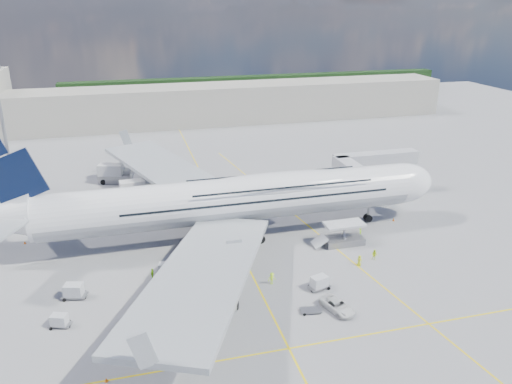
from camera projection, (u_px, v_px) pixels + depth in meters
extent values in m
plane|color=gray|center=(247.00, 265.00, 75.35)|extent=(300.00, 300.00, 0.00)
cube|color=yellow|center=(247.00, 265.00, 75.35)|extent=(0.25, 220.00, 0.01)
cube|color=yellow|center=(289.00, 348.00, 57.31)|extent=(120.00, 0.25, 0.01)
cube|color=yellow|center=(311.00, 228.00, 87.72)|extent=(14.16, 99.06, 0.01)
cylinder|color=white|center=(232.00, 200.00, 81.93)|extent=(62.00, 7.20, 7.20)
cylinder|color=#9EA0A5|center=(232.00, 200.00, 81.98)|extent=(60.76, 7.13, 7.13)
ellipsoid|color=white|center=(279.00, 184.00, 83.13)|extent=(36.00, 6.84, 3.76)
ellipsoid|color=white|center=(401.00, 183.00, 89.35)|extent=(11.52, 7.20, 7.20)
ellipsoid|color=black|center=(418.00, 178.00, 89.91)|extent=(3.84, 4.16, 1.44)
cube|color=black|center=(0.00, 159.00, 70.45)|extent=(11.02, 0.46, 14.61)
cube|color=#999EA3|center=(171.00, 173.00, 98.48)|extent=(25.49, 39.15, 3.35)
cube|color=#999EA3|center=(204.00, 272.00, 62.40)|extent=(25.49, 39.15, 3.35)
cylinder|color=#B7BABF|center=(203.00, 195.00, 93.78)|extent=(5.20, 3.50, 3.50)
cylinder|color=#B7BABF|center=(173.00, 179.00, 102.17)|extent=(5.20, 3.50, 3.50)
cylinder|color=#B7BABF|center=(231.00, 256.00, 71.23)|extent=(5.20, 3.50, 3.50)
cylinder|color=#B7BABF|center=(213.00, 301.00, 60.68)|extent=(5.20, 3.50, 3.50)
cylinder|color=gray|center=(369.00, 210.00, 89.57)|extent=(0.44, 0.44, 3.80)
cylinder|color=black|center=(368.00, 218.00, 90.13)|extent=(1.30, 0.90, 1.30)
cylinder|color=gray|center=(233.00, 225.00, 83.58)|extent=(0.56, 0.56, 3.80)
cylinder|color=black|center=(229.00, 225.00, 86.99)|extent=(1.50, 0.90, 1.50)
cube|color=#B7B7BC|center=(350.00, 169.00, 95.57)|extent=(3.00, 10.00, 2.60)
cube|color=#B7B7BC|center=(376.00, 159.00, 101.99)|extent=(18.00, 3.00, 2.60)
cylinder|color=gray|center=(352.00, 181.00, 100.03)|extent=(0.80, 0.80, 7.10)
cylinder|color=black|center=(351.00, 195.00, 101.14)|extent=(0.90, 0.80, 0.90)
cylinder|color=gray|center=(409.00, 172.00, 105.18)|extent=(1.00, 1.00, 7.10)
cube|color=gray|center=(407.00, 186.00, 106.32)|extent=(2.00, 2.00, 0.80)
cylinder|color=#B7B7BC|center=(359.00, 176.00, 92.14)|extent=(3.60, 3.60, 2.80)
cube|color=silver|center=(344.00, 224.00, 80.78)|extent=(6.50, 3.20, 0.35)
cube|color=gray|center=(343.00, 241.00, 81.84)|extent=(6.50, 3.20, 1.10)
cube|color=gray|center=(344.00, 232.00, 81.30)|extent=(0.22, 1.99, 3.00)
cylinder|color=black|center=(331.00, 247.00, 80.21)|extent=(0.70, 0.30, 0.70)
cube|color=silver|center=(319.00, 241.00, 80.67)|extent=(2.16, 2.60, 1.60)
cylinder|color=gray|center=(4.00, 131.00, 101.87)|extent=(0.70, 0.70, 25.00)
cube|color=#B2AD9E|center=(175.00, 106.00, 158.88)|extent=(180.00, 16.00, 12.00)
cube|color=#193814|center=(259.00, 85.00, 209.77)|extent=(160.00, 6.00, 8.00)
cube|color=gray|center=(60.00, 324.00, 61.09)|extent=(2.90, 2.18, 0.16)
cylinder|color=black|center=(51.00, 329.00, 60.42)|extent=(0.38, 0.16, 0.38)
cylinder|color=black|center=(69.00, 321.00, 61.85)|extent=(0.38, 0.16, 0.38)
cube|color=silver|center=(59.00, 320.00, 60.85)|extent=(2.22, 1.86, 1.29)
cube|color=gray|center=(152.00, 308.00, 64.21)|extent=(3.53, 2.31, 0.20)
cylinder|color=black|center=(142.00, 313.00, 63.36)|extent=(0.48, 0.20, 0.48)
cylinder|color=black|center=(162.00, 305.00, 65.16)|extent=(0.48, 0.20, 0.48)
cube|color=silver|center=(151.00, 302.00, 63.90)|extent=(2.65, 2.04, 1.63)
cube|color=gray|center=(166.00, 272.00, 72.82)|extent=(3.02, 2.01, 0.17)
cylinder|color=black|center=(159.00, 276.00, 72.09)|extent=(0.41, 0.17, 0.41)
cylinder|color=black|center=(174.00, 270.00, 73.63)|extent=(0.41, 0.17, 0.41)
cube|color=silver|center=(166.00, 268.00, 72.55)|extent=(2.27, 1.77, 1.39)
cube|color=gray|center=(75.00, 295.00, 66.96)|extent=(3.57, 2.54, 0.19)
cylinder|color=black|center=(64.00, 300.00, 66.12)|extent=(0.47, 0.19, 0.47)
cylinder|color=black|center=(85.00, 292.00, 67.90)|extent=(0.47, 0.19, 0.47)
cube|color=silver|center=(74.00, 290.00, 66.65)|extent=(2.72, 2.20, 1.61)
cube|color=gray|center=(311.00, 310.00, 63.87)|extent=(2.86, 1.86, 0.16)
cylinder|color=black|center=(304.00, 314.00, 63.18)|extent=(0.39, 0.16, 0.39)
cylinder|color=black|center=(317.00, 307.00, 64.65)|extent=(0.39, 0.16, 0.39)
cube|color=gray|center=(319.00, 287.00, 69.06)|extent=(3.34, 2.37, 0.18)
cylinder|color=black|center=(312.00, 291.00, 68.28)|extent=(0.44, 0.18, 0.44)
cylinder|color=black|center=(325.00, 284.00, 69.94)|extent=(0.44, 0.18, 0.44)
cube|color=silver|center=(319.00, 281.00, 68.77)|extent=(2.54, 2.06, 1.51)
cube|color=silver|center=(235.00, 276.00, 70.86)|extent=(3.09, 1.79, 1.35)
cube|color=black|center=(234.00, 271.00, 70.56)|extent=(1.22, 1.40, 0.52)
cylinder|color=black|center=(228.00, 282.00, 70.23)|extent=(0.67, 0.26, 0.67)
cylinder|color=black|center=(241.00, 276.00, 71.77)|extent=(0.67, 0.26, 0.67)
cube|color=gray|center=(137.00, 195.00, 99.89)|extent=(6.80, 3.14, 2.02)
cube|color=silver|center=(132.00, 186.00, 99.03)|extent=(5.10, 3.05, 2.22)
cube|color=silver|center=(149.00, 189.00, 100.17)|extent=(2.07, 2.51, 1.62)
cube|color=black|center=(153.00, 188.00, 100.27)|extent=(0.38, 2.02, 0.91)
cylinder|color=black|center=(149.00, 198.00, 99.54)|extent=(1.11, 0.35, 1.11)
cylinder|color=black|center=(126.00, 196.00, 100.57)|extent=(1.11, 0.35, 1.11)
cube|color=orange|center=(133.00, 189.00, 99.29)|extent=(5.16, 3.11, 0.51)
cube|color=gray|center=(116.00, 178.00, 108.91)|extent=(7.49, 4.58, 2.16)
cube|color=silver|center=(111.00, 170.00, 107.99)|extent=(5.77, 4.13, 2.38)
cube|color=silver|center=(128.00, 173.00, 109.20)|extent=(2.60, 2.96, 1.73)
cube|color=black|center=(131.00, 172.00, 109.31)|extent=(0.80, 2.11, 0.97)
cylinder|color=black|center=(127.00, 181.00, 108.53)|extent=(1.19, 0.38, 1.19)
cylinder|color=black|center=(105.00, 179.00, 109.63)|extent=(1.19, 0.38, 1.19)
imported|color=silver|center=(337.00, 306.00, 64.08)|extent=(3.92, 5.69, 1.44)
imported|color=#A1F019|center=(360.00, 233.00, 83.99)|extent=(0.70, 0.69, 1.62)
imported|color=#DBFF1A|center=(374.00, 255.00, 76.53)|extent=(1.08, 1.07, 1.76)
imported|color=#92DE17|center=(152.00, 274.00, 71.38)|extent=(0.76, 1.07, 1.68)
imported|color=#CEDD17|center=(359.00, 261.00, 74.89)|extent=(0.96, 0.99, 1.71)
imported|color=#B6F119|center=(272.00, 278.00, 70.03)|extent=(1.26, 0.85, 1.81)
cone|color=orange|center=(394.00, 219.00, 90.36)|extent=(0.44, 0.44, 0.57)
cube|color=orange|center=(393.00, 221.00, 90.46)|extent=(0.38, 0.38, 0.03)
cone|color=orange|center=(161.00, 224.00, 88.66)|extent=(0.46, 0.46, 0.59)
cube|color=orange|center=(161.00, 225.00, 88.76)|extent=(0.40, 0.40, 0.03)
cone|color=orange|center=(161.00, 181.00, 109.57)|extent=(0.48, 0.48, 0.61)
cube|color=orange|center=(161.00, 182.00, 109.67)|extent=(0.41, 0.41, 0.03)
cone|color=orange|center=(153.00, 312.00, 63.56)|extent=(0.43, 0.43, 0.54)
cube|color=orange|center=(153.00, 314.00, 63.65)|extent=(0.37, 0.37, 0.03)
cone|color=orange|center=(106.00, 380.00, 52.24)|extent=(0.38, 0.38, 0.48)
cube|color=orange|center=(106.00, 382.00, 52.33)|extent=(0.33, 0.33, 0.03)
cone|color=orange|center=(25.00, 242.00, 81.90)|extent=(0.38, 0.38, 0.49)
cube|color=orange|center=(25.00, 244.00, 81.99)|extent=(0.33, 0.33, 0.03)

